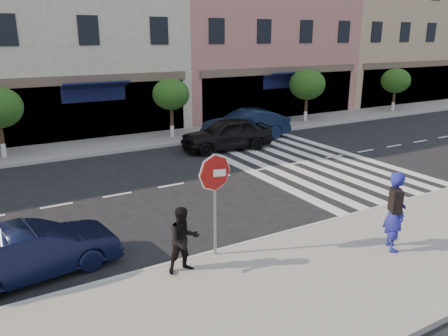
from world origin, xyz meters
TOP-DOWN VIEW (x-y plane):
  - ground at (0.00, 0.00)m, footprint 120.00×120.00m
  - sidewalk_near at (0.00, -3.75)m, footprint 60.00×4.50m
  - sidewalk_far at (0.00, 11.00)m, footprint 60.00×3.00m
  - building_centre at (-0.50, 17.00)m, footprint 11.00×9.00m
  - building_east_mid at (11.50, 17.00)m, footprint 13.00×9.00m
  - building_east_far at (24.00, 17.00)m, footprint 12.00×9.00m
  - street_tree_c at (3.00, 10.80)m, footprint 1.90×1.90m
  - street_tree_ea at (12.00, 10.80)m, footprint 2.20×2.20m
  - street_tree_eb at (20.00, 10.80)m, footprint 2.00×2.00m
  - stop_sign at (-1.26, -1.67)m, footprint 0.87×0.26m
  - photographer at (2.70, -3.58)m, footprint 0.79×0.87m
  - walker at (-2.24, -2.00)m, footprint 0.76×0.60m
  - car_near_mid at (-5.15, -0.27)m, footprint 3.86×1.75m
  - car_far_mid at (4.45, 7.60)m, footprint 4.56×2.19m
  - car_far_right at (6.50, 9.10)m, footprint 4.78×2.15m

SIDE VIEW (x-z plane):
  - ground at x=0.00m, z-range 0.00..0.00m
  - sidewalk_near at x=0.00m, z-range 0.00..0.15m
  - sidewalk_far at x=0.00m, z-range 0.00..0.15m
  - car_near_mid at x=-5.15m, z-range 0.00..1.23m
  - car_far_mid at x=4.45m, z-range 0.00..1.50m
  - car_far_right at x=6.50m, z-range 0.00..1.52m
  - walker at x=-2.24m, z-range 0.15..1.68m
  - photographer at x=2.70m, z-range 0.15..2.15m
  - stop_sign at x=-1.26m, z-range 0.72..3.26m
  - street_tree_eb at x=20.00m, z-range 0.75..3.69m
  - street_tree_c at x=3.00m, z-range 0.84..3.87m
  - street_tree_ea at x=12.00m, z-range 0.80..3.99m
  - building_centre at x=-0.50m, z-range 0.00..11.00m
  - building_east_far at x=24.00m, z-range 0.00..12.00m
  - building_east_mid at x=11.50m, z-range 0.00..13.00m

